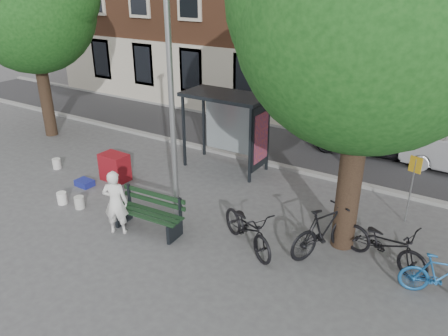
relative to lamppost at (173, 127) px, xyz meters
name	(u,v)px	position (x,y,z in m)	size (l,w,h in m)	color
ground	(178,226)	(0.00, 0.00, -2.78)	(90.00, 90.00, 0.00)	#4C4C4F
road	(287,146)	(0.00, 7.00, -2.78)	(40.00, 4.00, 0.01)	#28282B
curb_near	(264,162)	(0.00, 5.00, -2.72)	(40.00, 0.25, 0.12)	gray
curb_far	(307,131)	(0.00, 9.00, -2.72)	(40.00, 0.25, 0.12)	gray
lamppost	(173,127)	(0.00, 0.00, 0.00)	(0.28, 0.35, 6.11)	#9EA0A3
tree_right	(372,6)	(4.01, 1.38, 2.83)	(5.76, 5.60, 8.20)	black
tree_left	(27,3)	(-8.99, 2.88, 2.43)	(5.18, 4.86, 7.40)	black
bus_shelter	(237,116)	(-0.61, 4.11, -0.87)	(2.85, 1.45, 2.62)	#1E2328
painter	(115,203)	(-1.13, -1.06, -1.91)	(0.64, 0.42, 1.75)	white
bench	(149,214)	(-0.50, -0.52, -2.33)	(1.97, 0.76, 0.99)	#1E2328
bike_a	(385,244)	(5.05, 1.20, -2.23)	(0.74, 2.11, 1.11)	black
bike_b	(441,276)	(6.30, 0.71, -2.30)	(0.46, 1.62, 0.98)	#1B5899
bike_c	(248,228)	(2.06, 0.13, -2.22)	(0.74, 2.13, 1.12)	black
bike_d	(325,230)	(3.71, 0.92, -2.16)	(0.59, 2.08, 1.25)	black
car_dark	(379,134)	(3.09, 8.40, -2.10)	(2.27, 4.92, 1.37)	black
red_stand	(115,167)	(-3.50, 1.22, -2.33)	(0.90, 0.60, 0.90)	maroon
blue_crate	(85,183)	(-4.02, 0.36, -2.68)	(0.55, 0.40, 0.20)	navy
bucket_a	(57,164)	(-5.89, 0.80, -2.60)	(0.28, 0.28, 0.36)	silver
bucket_b	(62,198)	(-3.65, -0.80, -2.60)	(0.28, 0.28, 0.36)	white
bucket_c	(79,202)	(-3.00, -0.71, -2.60)	(0.28, 0.28, 0.36)	silver
notice_sign	(413,176)	(5.10, 3.49, -1.40)	(0.32, 0.13, 1.91)	#9EA0A3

